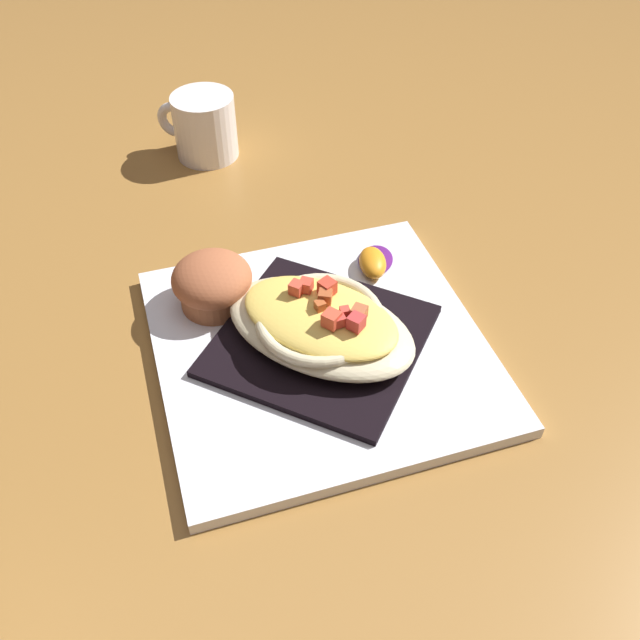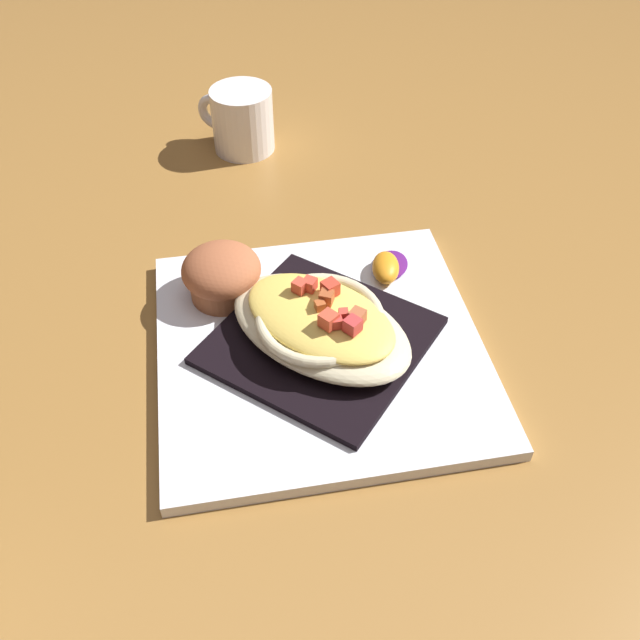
{
  "view_description": "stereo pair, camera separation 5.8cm",
  "coord_description": "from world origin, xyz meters",
  "px_view_note": "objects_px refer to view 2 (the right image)",
  "views": [
    {
      "loc": [
        0.4,
        -0.2,
        0.49
      ],
      "look_at": [
        0.0,
        0.0,
        0.04
      ],
      "focal_mm": 39.34,
      "sensor_mm": 36.0,
      "label": 1
    },
    {
      "loc": [
        0.42,
        -0.15,
        0.49
      ],
      "look_at": [
        0.0,
        0.0,
        0.04
      ],
      "focal_mm": 39.34,
      "sensor_mm": 36.0,
      "label": 2
    }
  ],
  "objects_px": {
    "square_plate": "(320,348)",
    "coffee_mug": "(242,123)",
    "orange_garnish": "(387,267)",
    "muffin": "(222,274)",
    "gratin_dish": "(320,322)"
  },
  "relations": [
    {
      "from": "orange_garnish",
      "to": "coffee_mug",
      "type": "bearing_deg",
      "value": -167.2
    },
    {
      "from": "orange_garnish",
      "to": "coffee_mug",
      "type": "distance_m",
      "value": 0.32
    },
    {
      "from": "square_plate",
      "to": "coffee_mug",
      "type": "bearing_deg",
      "value": 175.75
    },
    {
      "from": "muffin",
      "to": "orange_garnish",
      "type": "relative_size",
      "value": 1.17
    },
    {
      "from": "square_plate",
      "to": "coffee_mug",
      "type": "xyz_separation_m",
      "value": [
        -0.38,
        0.03,
        0.03
      ]
    },
    {
      "from": "square_plate",
      "to": "muffin",
      "type": "bearing_deg",
      "value": -144.55
    },
    {
      "from": "square_plate",
      "to": "muffin",
      "type": "height_order",
      "value": "muffin"
    },
    {
      "from": "gratin_dish",
      "to": "muffin",
      "type": "height_order",
      "value": "gratin_dish"
    },
    {
      "from": "gratin_dish",
      "to": "square_plate",
      "type": "bearing_deg",
      "value": -113.94
    },
    {
      "from": "orange_garnish",
      "to": "coffee_mug",
      "type": "height_order",
      "value": "coffee_mug"
    },
    {
      "from": "square_plate",
      "to": "gratin_dish",
      "type": "relative_size",
      "value": 1.39
    },
    {
      "from": "orange_garnish",
      "to": "muffin",
      "type": "bearing_deg",
      "value": -98.44
    },
    {
      "from": "muffin",
      "to": "orange_garnish",
      "type": "distance_m",
      "value": 0.17
    },
    {
      "from": "gratin_dish",
      "to": "orange_garnish",
      "type": "bearing_deg",
      "value": 125.84
    },
    {
      "from": "gratin_dish",
      "to": "orange_garnish",
      "type": "height_order",
      "value": "gratin_dish"
    }
  ]
}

